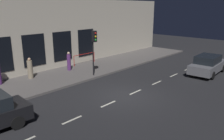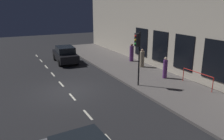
% 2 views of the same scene
% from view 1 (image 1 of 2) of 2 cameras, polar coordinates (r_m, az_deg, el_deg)
% --- Properties ---
extents(ground_plane, '(60.00, 60.00, 0.00)m').
position_cam_1_polar(ground_plane, '(14.37, 3.49, -6.62)').
color(ground_plane, '#232326').
extents(sidewalk, '(4.50, 32.00, 0.15)m').
position_cam_1_polar(sidewalk, '(18.70, -11.46, -1.34)').
color(sidewalk, '#5B5654').
rests_on(sidewalk, ground).
extents(building_facade, '(0.65, 32.00, 6.11)m').
position_cam_1_polar(building_facade, '(20.19, -16.22, 8.24)').
color(building_facade, beige).
rests_on(building_facade, ground).
extents(lane_centre_line, '(0.12, 27.20, 0.01)m').
position_cam_1_polar(lane_centre_line, '(15.10, 5.92, -5.52)').
color(lane_centre_line, beige).
rests_on(lane_centre_line, ground).
extents(traffic_light, '(0.45, 0.32, 3.62)m').
position_cam_1_polar(traffic_light, '(17.54, -4.54, 7.11)').
color(traffic_light, black).
rests_on(traffic_light, sidewalk).
extents(parked_car_0, '(2.03, 4.53, 1.58)m').
position_cam_1_polar(parked_car_0, '(20.44, 22.92, 1.25)').
color(parked_car_0, slate).
rests_on(parked_car_0, ground).
extents(pedestrian_0, '(0.37, 0.37, 1.59)m').
position_cam_1_polar(pedestrian_0, '(19.76, -10.77, 2.07)').
color(pedestrian_0, '#5B2D70').
rests_on(pedestrian_0, sidewalk).
extents(pedestrian_1, '(0.44, 0.44, 1.60)m').
position_cam_1_polar(pedestrian_1, '(18.27, -19.88, 0.24)').
color(pedestrian_1, gray).
rests_on(pedestrian_1, sidewalk).
extents(red_railing, '(0.05, 2.54, 0.97)m').
position_cam_1_polar(red_railing, '(21.75, -6.95, 3.48)').
color(red_railing, red).
rests_on(red_railing, sidewalk).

